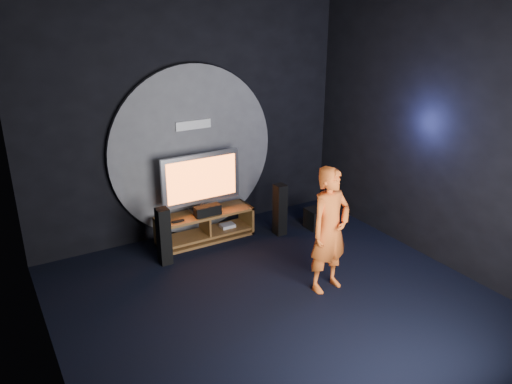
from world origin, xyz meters
TOP-DOWN VIEW (x-y plane):
  - floor at (0.00, 0.00)m, footprint 5.00×5.00m
  - back_wall at (0.00, 2.50)m, footprint 5.00×0.04m
  - front_wall at (0.00, -2.50)m, footprint 5.00×0.04m
  - left_wall at (-2.50, 0.00)m, footprint 0.04×5.00m
  - right_wall at (2.50, 0.00)m, footprint 0.04×5.00m
  - wall_disc_panel at (0.00, 2.44)m, footprint 2.60×0.11m
  - media_console at (-0.02, 2.05)m, footprint 1.48×0.45m
  - tv at (-0.03, 2.12)m, footprint 1.23×0.22m
  - center_speaker at (-0.03, 1.94)m, footprint 0.40×0.15m
  - remote at (-0.50, 1.93)m, footprint 0.18×0.05m
  - tower_speaker_left at (-0.82, 1.67)m, footprint 0.16×0.18m
  - tower_speaker_right at (1.06, 1.65)m, footprint 0.16×0.18m
  - subwoofer at (1.69, 1.54)m, footprint 0.30×0.30m
  - player at (0.73, 0.02)m, footprint 0.63×0.45m

SIDE VIEW (x-z plane):
  - floor at x=0.00m, z-range 0.00..0.00m
  - subwoofer at x=1.69m, z-range 0.00..0.33m
  - media_console at x=-0.02m, z-range -0.03..0.42m
  - tower_speaker_left at x=-0.82m, z-range 0.00..0.82m
  - tower_speaker_right at x=1.06m, z-range 0.00..0.82m
  - remote at x=-0.50m, z-range 0.45..0.47m
  - center_speaker at x=-0.03m, z-range 0.45..0.60m
  - player at x=0.73m, z-range 0.00..1.61m
  - tv at x=-0.03m, z-range 0.49..1.39m
  - wall_disc_panel at x=0.00m, z-range 0.00..2.60m
  - back_wall at x=0.00m, z-range 0.00..3.50m
  - front_wall at x=0.00m, z-range 0.00..3.50m
  - left_wall at x=-2.50m, z-range 0.00..3.50m
  - right_wall at x=2.50m, z-range 0.00..3.50m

